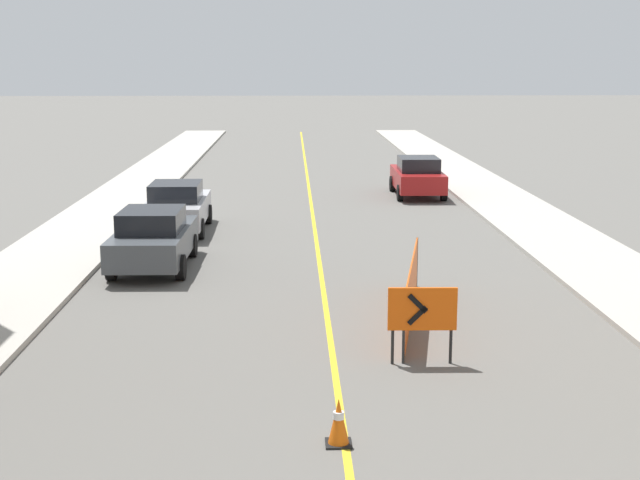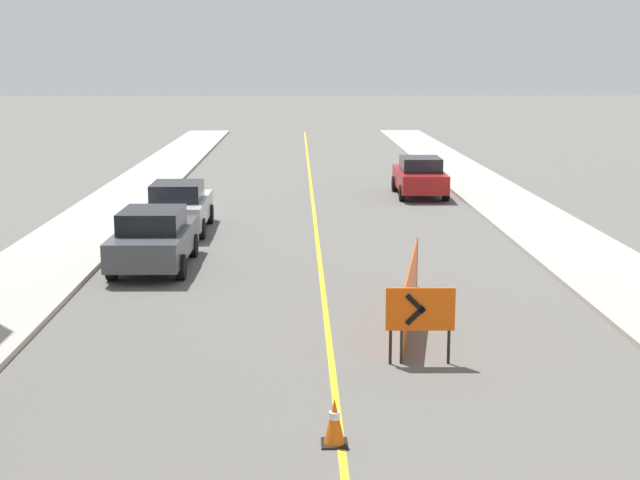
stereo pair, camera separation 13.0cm
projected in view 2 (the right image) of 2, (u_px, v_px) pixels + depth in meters
The scene contains 9 objects.
lane_stripe at pixel (314, 209), 32.77m from camera, with size 0.12×73.81×0.01m.
sidewalk_left at pixel (113, 208), 32.57m from camera, with size 3.05×73.81×0.13m.
sidewalk_right at pixel (512, 207), 32.94m from camera, with size 3.05×73.81×0.13m.
traffic_cone_fifth at pixel (334, 422), 12.54m from camera, with size 0.37×0.37×0.69m.
arrow_barricade_primary at pixel (420, 311), 15.79m from camera, with size 1.23×0.10×1.41m.
safety_mesh_fence at pixel (410, 292), 18.61m from camera, with size 1.06×5.60×1.21m.
parked_car_curb_near at pixel (154, 238), 23.25m from camera, with size 1.94×4.33×1.59m.
parked_car_curb_mid at pixel (178, 207), 28.34m from camera, with size 1.93×4.31×1.59m.
parked_car_curb_far at pixel (420, 176), 35.82m from camera, with size 1.94×4.32×1.59m.
Camera 2 is at (-0.60, 4.55, 5.32)m, focal length 50.00 mm.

